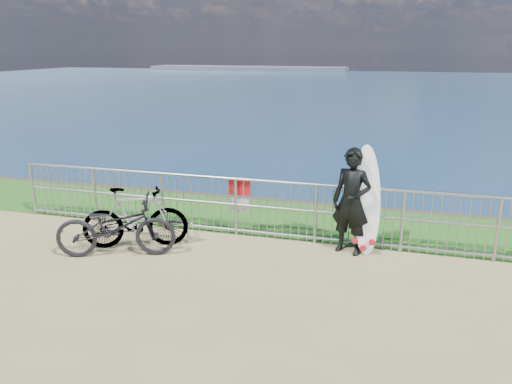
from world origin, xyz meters
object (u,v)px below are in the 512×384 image
(surfer, at_px, (351,202))
(surfboard, at_px, (366,204))
(bicycle_far, at_px, (135,217))
(bicycle_near, at_px, (116,227))

(surfer, distance_m, surfboard, 0.27)
(bicycle_far, bearing_deg, surfer, -100.52)
(surfer, height_order, bicycle_far, surfer)
(surfer, relative_size, surfboard, 0.98)
(bicycle_near, bearing_deg, bicycle_far, -35.59)
(surfboard, distance_m, bicycle_far, 4.02)
(bicycle_near, distance_m, bicycle_far, 0.46)
(bicycle_near, relative_size, bicycle_far, 1.09)
(bicycle_far, bearing_deg, surfboard, -100.01)
(surfboard, distance_m, bicycle_near, 4.26)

